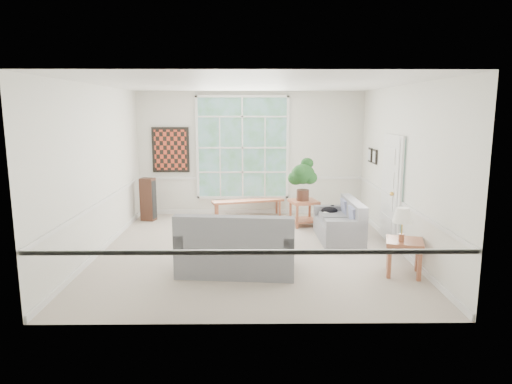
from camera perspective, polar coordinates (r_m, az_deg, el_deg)
floor at (r=8.56m, az=-0.66°, el=-7.21°), size 5.50×6.00×0.01m
ceiling at (r=8.18m, az=-0.70°, el=13.32°), size 5.50×6.00×0.02m
wall_back at (r=11.21m, az=-0.67°, el=4.81°), size 5.50×0.02×3.00m
wall_front at (r=5.27m, az=-0.71°, el=-1.37°), size 5.50×0.02×3.00m
wall_left at (r=8.68m, az=-19.17°, el=2.65°), size 0.02×6.00×3.00m
wall_right at (r=8.68m, az=17.82°, el=2.72°), size 0.02×6.00×3.00m
window_back at (r=11.16m, az=-1.70°, el=5.55°), size 2.30×0.08×2.40m
entry_door at (r=9.29m, az=16.28°, el=0.47°), size 0.08×0.90×2.10m
door_sidelight at (r=8.69m, az=17.50°, el=0.41°), size 0.08×0.26×1.90m
wall_art at (r=11.33m, az=-10.63°, el=5.20°), size 0.90×0.06×1.10m
wall_frame_near at (r=10.32m, az=14.59°, el=4.29°), size 0.04×0.26×0.32m
wall_frame_far at (r=10.71m, az=14.03°, el=4.52°), size 0.04×0.26×0.32m
loveseat_right at (r=9.21m, az=10.30°, el=-3.49°), size 0.80×1.50×0.80m
loveseat_front at (r=7.31m, az=-2.41°, el=-6.17°), size 1.91×1.12×0.99m
coffee_table at (r=8.61m, az=-0.41°, el=-5.46°), size 1.36×0.94×0.46m
pewter_bowl at (r=8.54m, az=-0.53°, el=-3.71°), size 0.34×0.34×0.08m
window_bench at (r=11.07m, az=-1.01°, el=-2.06°), size 1.77×0.80×0.41m
end_table at (r=10.25m, az=5.96°, el=-2.62°), size 0.70×0.70×0.58m
houseplant at (r=10.10m, az=5.88°, el=1.62°), size 0.59×0.59×0.96m
side_table at (r=7.58m, az=17.98°, el=-7.79°), size 0.68×0.68×0.56m
table_lamp at (r=7.34m, az=17.80°, el=-3.92°), size 0.33×0.33×0.53m
pet_bed at (r=10.76m, az=-7.08°, el=-3.31°), size 0.49×0.49×0.11m
floor_speaker at (r=10.94m, az=-13.34°, el=-0.90°), size 0.37×0.32×1.00m
cat at (r=9.67m, az=9.17°, el=-2.24°), size 0.39×0.31×0.16m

